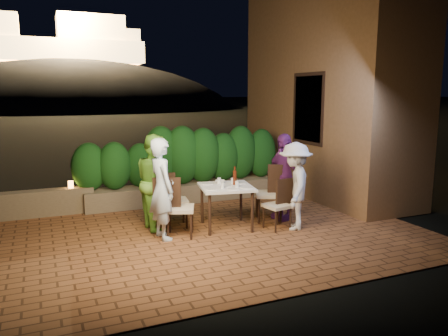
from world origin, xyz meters
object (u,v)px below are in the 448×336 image
chair_right_front (277,205)px  diner_blue (162,189)px  chair_right_back (269,193)px  diner_green (156,182)px  parapet_lamp (71,184)px  dining_table (226,207)px  diner_purple (284,177)px  bowl (220,182)px  diner_white (295,186)px  chair_left_back (174,200)px  chair_left_front (180,207)px  beer_bottle (235,176)px

chair_right_front → diner_blue: bearing=-19.2°
chair_right_back → diner_green: diner_green is taller
chair_right_back → diner_blue: bearing=27.7°
chair_right_back → diner_blue: size_ratio=0.64×
diner_blue → parapet_lamp: 2.54m
parapet_lamp → dining_table: bearing=-40.5°
diner_green → parapet_lamp: bearing=35.3°
chair_right_front → parapet_lamp: bearing=-48.5°
dining_table → chair_right_front: chair_right_front is taller
diner_blue → diner_purple: (2.37, 0.21, -0.02)m
bowl → diner_green: (-1.12, 0.20, 0.06)m
chair_right_front → diner_white: diner_white is taller
dining_table → chair_right_front: bearing=-27.0°
diner_green → chair_left_back: bearing=-104.1°
chair_left_front → beer_bottle: bearing=29.1°
chair_left_front → chair_right_back: 1.79m
parapet_lamp → chair_right_back: bearing=-30.8°
diner_white → parapet_lamp: size_ratio=10.83×
parapet_lamp → bowl: bearing=-36.5°
bowl → parapet_lamp: bearing=143.5°
dining_table → diner_blue: diner_blue is taller
chair_left_front → chair_right_front: 1.69m
chair_right_back → diner_green: size_ratio=0.64×
beer_bottle → chair_right_back: bearing=5.8°
beer_bottle → chair_right_back: (0.72, 0.07, -0.39)m
dining_table → chair_right_back: size_ratio=0.84×
chair_left_front → parapet_lamp: size_ratio=7.05×
dining_table → chair_right_back: bearing=6.1°
diner_purple → diner_white: bearing=-18.8°
beer_bottle → diner_blue: diner_blue is taller
chair_left_front → diner_purple: size_ratio=0.61×
dining_table → bowl: bearing=89.8°
beer_bottle → diner_green: size_ratio=0.20×
bowl → chair_left_front: size_ratio=0.19×
chair_left_front → chair_left_back: bearing=103.8°
bowl → dining_table: bearing=-90.2°
chair_right_front → diner_purple: diner_purple is taller
parapet_lamp → diner_green: bearing=-50.7°
chair_right_back → diner_green: (-2.02, 0.38, 0.30)m
beer_bottle → parapet_lamp: 3.33m
dining_table → parapet_lamp: (-2.43, 2.07, 0.20)m
diner_purple → chair_left_front: bearing=-91.1°
bowl → diner_green: size_ratio=0.11×
chair_right_front → parapet_lamp: chair_right_front is taller
chair_left_back → chair_right_back: size_ratio=0.92×
chair_left_front → parapet_lamp: 2.69m
beer_bottle → chair_right_front: 0.89m
chair_left_front → diner_white: 2.01m
dining_table → chair_left_back: (-0.81, 0.42, 0.11)m
chair_left_front → diner_white: diner_white is taller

